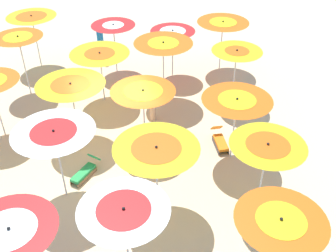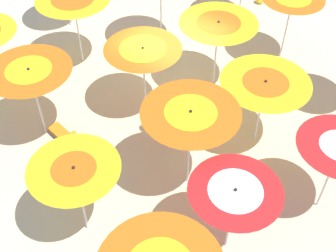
% 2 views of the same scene
% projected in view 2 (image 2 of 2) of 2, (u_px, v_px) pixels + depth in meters
% --- Properties ---
extents(ground, '(43.11, 43.11, 0.04)m').
position_uv_depth(ground, '(172.00, 95.00, 13.86)').
color(ground, beige).
extents(beach_umbrella_2, '(2.18, 2.18, 2.32)m').
position_uv_depth(beach_umbrella_2, '(30.00, 76.00, 11.27)').
color(beach_umbrella_2, silver).
rests_on(beach_umbrella_2, ground).
extents(beach_umbrella_3, '(1.92, 1.92, 2.29)m').
position_uv_depth(beach_umbrella_3, '(75.00, 173.00, 9.08)').
color(beach_umbrella_3, silver).
rests_on(beach_umbrella_3, ground).
extents(beach_umbrella_6, '(2.26, 2.26, 2.36)m').
position_uv_depth(beach_umbrella_6, '(74.00, 4.00, 13.51)').
color(beach_umbrella_6, silver).
rests_on(beach_umbrella_6, ground).
extents(beach_umbrella_7, '(2.12, 2.12, 2.19)m').
position_uv_depth(beach_umbrella_7, '(143.00, 54.00, 12.07)').
color(beach_umbrella_7, silver).
rests_on(beach_umbrella_7, ground).
extents(beach_umbrella_8, '(2.25, 2.25, 2.51)m').
position_uv_depth(beach_umbrella_8, '(190.00, 119.00, 9.93)').
color(beach_umbrella_8, silver).
rests_on(beach_umbrella_8, ground).
extents(beach_umbrella_9, '(1.90, 1.90, 2.16)m').
position_uv_depth(beach_umbrella_9, '(235.00, 195.00, 8.86)').
color(beach_umbrella_9, silver).
rests_on(beach_umbrella_9, ground).
extents(beach_umbrella_12, '(2.27, 2.27, 2.27)m').
position_uv_depth(beach_umbrella_12, '(218.00, 27.00, 12.77)').
color(beach_umbrella_12, silver).
rests_on(beach_umbrella_12, ground).
extents(beach_umbrella_13, '(2.28, 2.28, 2.13)m').
position_uv_depth(beach_umbrella_13, '(265.00, 87.00, 11.18)').
color(beach_umbrella_13, silver).
rests_on(beach_umbrella_13, ground).
extents(beach_umbrella_17, '(1.95, 1.95, 2.26)m').
position_uv_depth(beach_umbrella_17, '(292.00, 3.00, 13.75)').
color(beach_umbrella_17, silver).
rests_on(beach_umbrella_17, ground).
extents(lounger_0, '(1.26, 0.56, 0.57)m').
position_uv_depth(lounger_0, '(64.00, 135.00, 12.37)').
color(lounger_0, '#333338').
rests_on(lounger_0, ground).
extents(lounger_2, '(1.04, 1.10, 0.57)m').
position_uv_depth(lounger_2, '(164.00, 53.00, 15.01)').
color(lounger_2, olive).
rests_on(lounger_2, ground).
extents(beachgoer_1, '(0.30, 0.30, 1.84)m').
position_uv_depth(beachgoer_1, '(167.00, 114.00, 11.85)').
color(beachgoer_1, '#D8A87F').
rests_on(beachgoer_1, ground).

